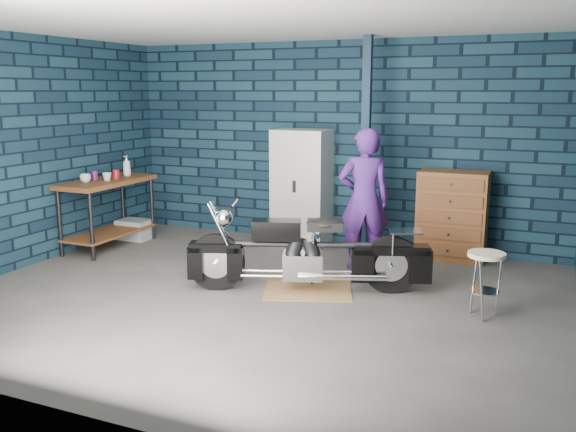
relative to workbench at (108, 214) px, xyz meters
name	(u,v)px	position (x,y,z in m)	size (l,w,h in m)	color
ground	(256,297)	(2.68, -1.04, -0.46)	(6.00, 6.00, 0.00)	#54524F
room_walls	(278,105)	(2.68, -0.49, 1.45)	(6.02, 5.01, 2.71)	black
support_post	(366,149)	(3.23, 0.91, 0.90)	(0.10, 0.10, 2.70)	#102133
workbench	(108,214)	(0.00, 0.00, 0.00)	(0.60, 1.40, 0.91)	brown
drip_mat	(308,290)	(3.09, -0.65, -0.45)	(0.90, 0.68, 0.01)	brown
motorcycle	(308,247)	(3.09, -0.65, 0.02)	(2.14, 0.58, 0.94)	black
person	(364,199)	(3.38, 0.39, 0.37)	(0.60, 0.39, 1.64)	#4A217D
storage_bin	(134,229)	(0.02, 0.50, -0.32)	(0.44, 0.32, 0.28)	gray
locker	(301,188)	(2.27, 1.19, 0.32)	(0.72, 0.52, 1.55)	beige
tool_chest	(452,216)	(4.26, 1.19, 0.09)	(0.82, 0.46, 1.10)	brown
shop_stool	(485,285)	(4.85, -0.70, -0.15)	(0.34, 0.34, 0.61)	beige
cup_a	(85,178)	(-0.08, -0.30, 0.51)	(0.14, 0.14, 0.11)	beige
cup_b	(107,177)	(0.08, -0.08, 0.51)	(0.11, 0.11, 0.11)	beige
mug_purple	(95,175)	(-0.13, -0.06, 0.51)	(0.08, 0.08, 0.12)	#58175F
mug_red	(116,174)	(0.08, 0.11, 0.52)	(0.09, 0.09, 0.12)	maroon
bottle	(127,166)	(0.01, 0.42, 0.59)	(0.11, 0.11, 0.27)	gray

